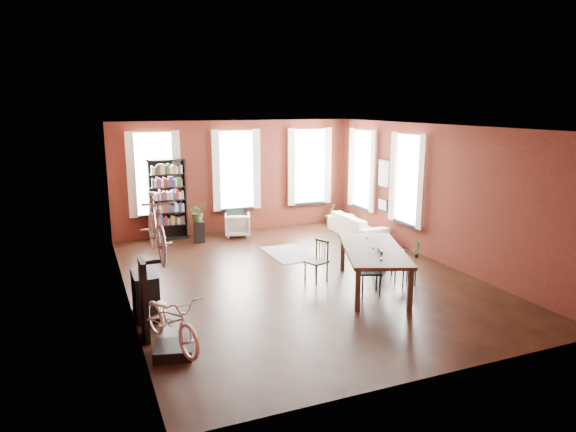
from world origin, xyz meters
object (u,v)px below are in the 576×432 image
dining_table (373,269)px  dining_chair_a (370,272)px  dining_chair_d (383,257)px  white_armchair (237,224)px  cream_sofa (357,222)px  console_table (145,294)px  bike_trainer (173,350)px  plant_stand (199,232)px  bicycle_floor (170,295)px  dining_chair_c (406,266)px  dining_chair_b (316,261)px  bookshelf (168,200)px

dining_table → dining_chair_a: dining_chair_a is taller
dining_chair_d → white_armchair: (-1.95, 4.41, -0.04)m
cream_sofa → console_table: bearing=119.3°
dining_table → bike_trainer: (-4.22, -1.31, -0.34)m
plant_stand → bicycle_floor: bearing=-106.2°
dining_chair_c → dining_chair_d: (-0.08, 0.74, 0.00)m
bike_trainer → bicycle_floor: size_ratio=0.35×
dining_chair_b → cream_sofa: dining_chair_b is taller
dining_chair_c → bookshelf: (-3.87, 5.56, 0.71)m
white_armchair → cream_sofa: size_ratio=0.34×
bike_trainer → plant_stand: bearing=73.8°
bookshelf → white_armchair: 2.03m
bookshelf → dining_chair_c: bearing=-55.2°
dining_chair_c → dining_chair_d: size_ratio=1.00×
bike_trainer → plant_stand: size_ratio=0.98×
dining_table → cream_sofa: dining_table is taller
bookshelf → bike_trainer: bearing=-99.1°
dining_chair_c → cream_sofa: bearing=-14.7°
dining_chair_d → bicycle_floor: size_ratio=0.49×
dining_table → white_armchair: dining_table is taller
dining_chair_c → bookshelf: 6.82m
dining_chair_a → dining_chair_b: dining_chair_a is taller
dining_table → cream_sofa: (1.83, 3.82, -0.01)m
dining_chair_c → plant_stand: 5.85m
dining_chair_b → plant_stand: size_ratio=1.54×
dining_table → bike_trainer: size_ratio=4.46×
plant_stand → white_armchair: bearing=12.0°
dining_chair_d → console_table: bearing=85.8°
dining_chair_d → cream_sofa: size_ratio=0.37×
bookshelf → cream_sofa: 5.28m
dining_chair_a → dining_chair_c: 0.97m
dining_chair_b → dining_chair_d: dining_chair_b is taller
dining_chair_b → bicycle_floor: bearing=-78.5°
dining_chair_d → cream_sofa: bearing=-28.7°
dining_chair_a → dining_chair_c: size_ratio=1.16×
dining_chair_a → cream_sofa: (2.03, 4.04, -0.05)m
plant_stand → bookshelf: bearing=136.3°
dining_table → dining_chair_b: bearing=158.1°
cream_sofa → plant_stand: bearing=76.3°
bicycle_floor → white_armchair: bearing=47.7°
plant_stand → cream_sofa: bearing=-13.7°
white_armchair → plant_stand: white_armchair is taller
bookshelf → white_armchair: bookshelf is taller
cream_sofa → dining_chair_a: bearing=153.3°
dining_chair_c → bookshelf: bookshelf is taller
cream_sofa → dining_chair_b: bearing=138.0°
dining_table → plant_stand: (-2.43, 4.86, -0.14)m
bike_trainer → plant_stand: 6.43m
white_armchair → bike_trainer: 7.06m
cream_sofa → bike_trainer: cream_sofa is taller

